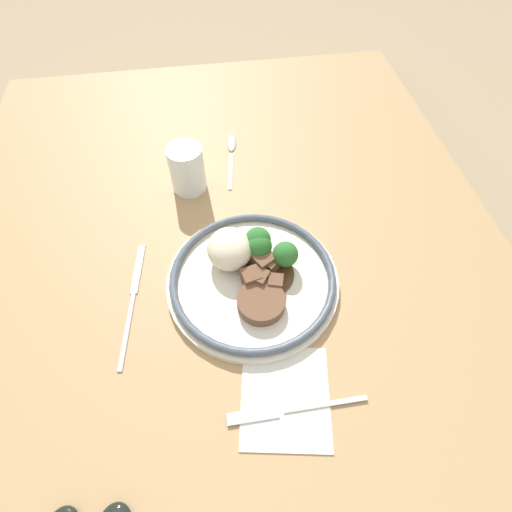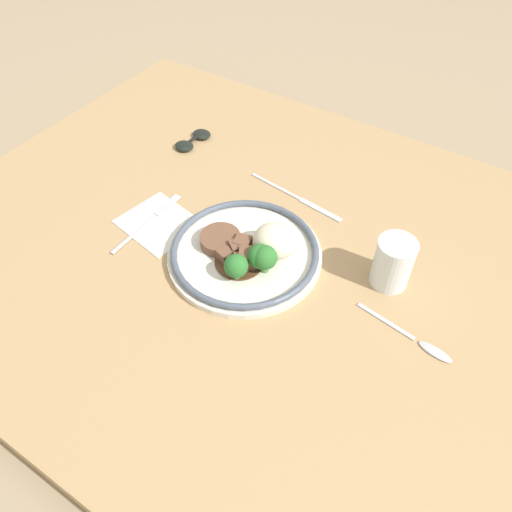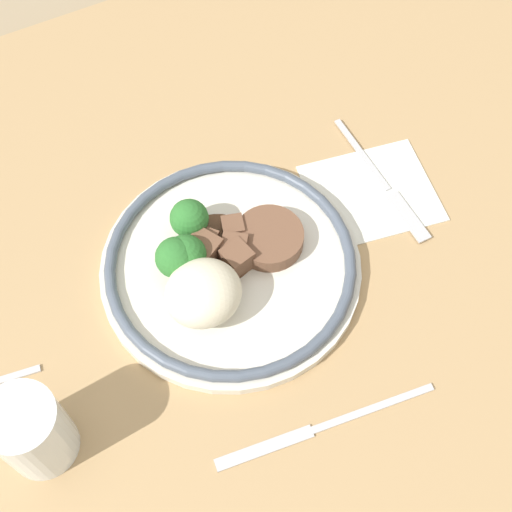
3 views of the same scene
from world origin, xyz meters
name	(u,v)px [view 1 (image 1 of 3)]	position (x,y,z in m)	size (l,w,h in m)	color
ground_plane	(233,284)	(0.00, 0.00, 0.00)	(8.00, 8.00, 0.00)	#998466
dining_table	(232,277)	(0.00, 0.00, 0.02)	(1.29, 0.96, 0.05)	tan
napkin	(285,396)	(-0.22, -0.05, 0.05)	(0.16, 0.14, 0.00)	silver
plate	(252,273)	(-0.03, -0.03, 0.07)	(0.27, 0.27, 0.07)	silver
juice_glass	(187,171)	(0.20, 0.06, 0.09)	(0.06, 0.06, 0.09)	orange
fork	(285,411)	(-0.23, -0.04, 0.05)	(0.02, 0.19, 0.00)	#B7B7BC
knife	(133,297)	(-0.03, 0.16, 0.05)	(0.22, 0.04, 0.00)	#B7B7BC
spoon	(232,150)	(0.30, -0.03, 0.05)	(0.16, 0.04, 0.01)	#B7B7BC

